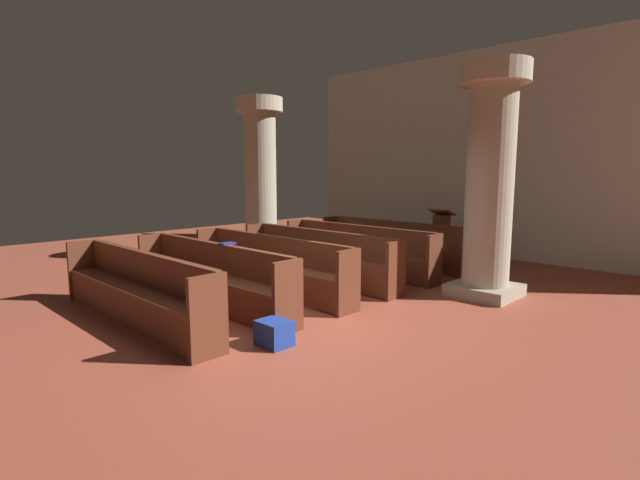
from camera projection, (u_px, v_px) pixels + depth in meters
ground_plane at (292, 315)px, 6.25m from camera, size 19.20×19.20×0.00m
back_wall at (500, 154)px, 10.24m from camera, size 10.00×0.16×4.50m
pew_row_0 at (390, 241)px, 9.66m from camera, size 3.37×0.47×0.87m
pew_row_1 at (357, 247)px, 8.91m from camera, size 3.37×0.46×0.87m
pew_row_2 at (317, 254)px, 8.15m from camera, size 3.37×0.47×0.87m
pew_row_3 at (269, 263)px, 7.40m from camera, size 3.37×0.46×0.87m
pew_row_4 at (210, 273)px, 6.64m from camera, size 3.37×0.46×0.87m
pew_row_5 at (136, 286)px, 5.89m from camera, size 3.37×0.47×0.87m
pillar_aisle_side at (490, 178)px, 6.99m from camera, size 0.99×0.99×3.42m
pillar_far_side at (260, 176)px, 10.22m from camera, size 0.99×0.99×3.42m
lectern at (441, 238)px, 10.29m from camera, size 0.48×0.45×1.08m
hymn_book at (227, 244)px, 6.60m from camera, size 0.13×0.21×0.03m
kneeler_box_blue at (274, 333)px, 5.16m from camera, size 0.35×0.30×0.28m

